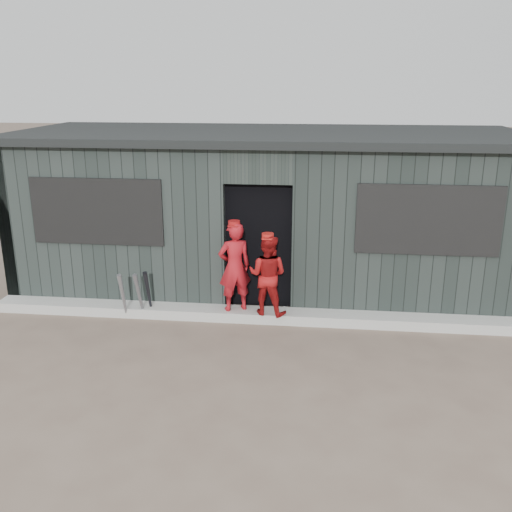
# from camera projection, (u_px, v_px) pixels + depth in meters

# --- Properties ---
(ground) EXTENTS (80.00, 80.00, 0.00)m
(ground) POSITION_uv_depth(u_px,v_px,m) (239.00, 381.00, 6.77)
(ground) COLOR brown
(ground) RESTS_ON ground
(curb) EXTENTS (8.00, 0.36, 0.15)m
(curb) POSITION_uv_depth(u_px,v_px,m) (256.00, 315.00, 8.48)
(curb) COLOR #A8A9A3
(curb) RESTS_ON ground
(bat_left) EXTENTS (0.07, 0.26, 0.75)m
(bat_left) POSITION_uv_depth(u_px,v_px,m) (123.00, 297.00, 8.37)
(bat_left) COLOR gray
(bat_left) RESTS_ON ground
(bat_mid) EXTENTS (0.12, 0.28, 0.74)m
(bat_mid) POSITION_uv_depth(u_px,v_px,m) (139.00, 296.00, 8.40)
(bat_mid) COLOR slate
(bat_mid) RESTS_ON ground
(bat_right) EXTENTS (0.10, 0.25, 0.75)m
(bat_right) POSITION_uv_depth(u_px,v_px,m) (149.00, 294.00, 8.49)
(bat_right) COLOR black
(bat_right) RESTS_ON ground
(player_red_left) EXTENTS (0.57, 0.49, 1.33)m
(player_red_left) POSITION_uv_depth(u_px,v_px,m) (235.00, 267.00, 8.30)
(player_red_left) COLOR #A9141D
(player_red_left) RESTS_ON curb
(player_red_right) EXTENTS (0.66, 0.57, 1.19)m
(player_red_right) POSITION_uv_depth(u_px,v_px,m) (268.00, 275.00, 8.18)
(player_red_right) COLOR maroon
(player_red_right) RESTS_ON curb
(player_grey_back) EXTENTS (0.71, 0.60, 1.24)m
(player_grey_back) POSITION_uv_depth(u_px,v_px,m) (293.00, 267.00, 8.89)
(player_grey_back) COLOR silver
(player_grey_back) RESTS_ON ground
(dugout) EXTENTS (8.30, 3.30, 2.62)m
(dugout) POSITION_uv_depth(u_px,v_px,m) (267.00, 211.00, 9.72)
(dugout) COLOR black
(dugout) RESTS_ON ground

